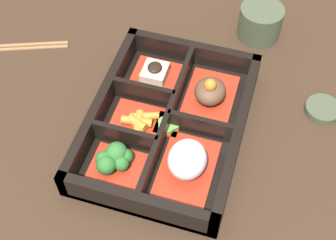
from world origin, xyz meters
TOP-DOWN VIEW (x-y plane):
  - ground_plane at (0.00, 0.00)m, footprint 3.00×3.00m
  - bento_base at (0.00, 0.00)m, footprint 0.30×0.22m
  - bento_rim at (0.00, -0.00)m, footprint 0.30×0.22m
  - bowl_stew at (-0.07, 0.05)m, footprint 0.11×0.08m
  - bowl_rice at (0.07, 0.05)m, footprint 0.11×0.08m
  - bowl_tofu at (-0.09, -0.05)m, footprint 0.08×0.08m
  - bowl_carrots at (0.01, -0.04)m, footprint 0.07×0.08m
  - bowl_greens at (0.09, -0.05)m, footprint 0.07×0.08m
  - bowl_pickles at (0.00, 0.00)m, footprint 0.04×0.04m
  - tea_cup at (-0.25, 0.09)m, footprint 0.08×0.08m
  - chopsticks at (-0.09, -0.32)m, footprint 0.09×0.20m
  - sauce_dish at (-0.10, 0.22)m, footprint 0.05×0.05m

SIDE VIEW (x-z plane):
  - ground_plane at x=0.00m, z-range 0.00..0.00m
  - chopsticks at x=-0.09m, z-range 0.00..0.01m
  - bento_base at x=0.00m, z-range 0.00..0.01m
  - sauce_dish at x=-0.10m, z-range 0.00..0.01m
  - bowl_pickles at x=0.00m, z-range 0.01..0.02m
  - bowl_carrots at x=0.01m, z-range 0.01..0.03m
  - bowl_tofu at x=-0.09m, z-range 0.00..0.03m
  - bento_rim at x=0.00m, z-range 0.00..0.05m
  - bowl_greens at x=0.09m, z-range 0.01..0.04m
  - bowl_stew at x=-0.07m, z-range 0.00..0.05m
  - tea_cup at x=-0.25m, z-range 0.00..0.06m
  - bowl_rice at x=0.07m, z-range 0.01..0.06m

